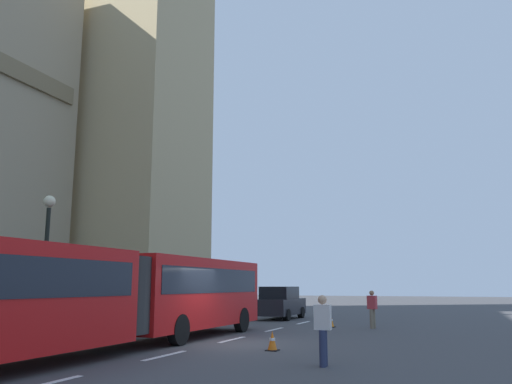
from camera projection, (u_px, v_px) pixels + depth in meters
ground_plane at (217, 343)px, 17.53m from camera, size 160.00×160.00×0.00m
lane_centre_marking at (203, 347)px, 16.54m from camera, size 34.40×0.16×0.01m
articulated_bus at (111, 291)px, 15.57m from camera, size 17.93×2.54×2.90m
sedan_lead at (281, 303)px, 30.24m from camera, size 4.40×1.86×1.85m
traffic_cone_west at (272, 341)px, 15.58m from camera, size 0.36×0.36×0.58m
traffic_cone_middle at (331, 321)px, 24.26m from camera, size 0.36×0.36×0.58m
street_lamp at (46, 254)px, 19.27m from camera, size 0.44×0.44×5.27m
pedestrian_near_cones at (323, 328)px, 12.66m from camera, size 0.36×0.41×1.69m
pedestrian_by_kerb at (372, 308)px, 23.62m from camera, size 0.35×0.45×1.69m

